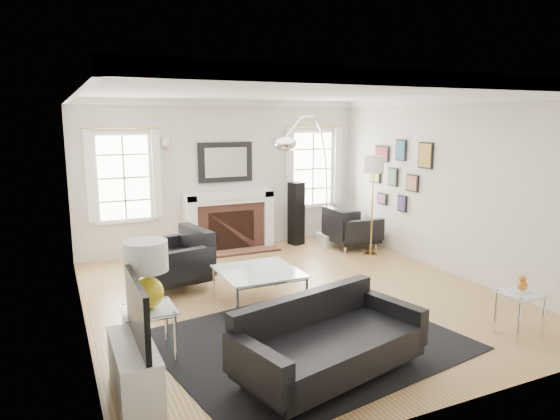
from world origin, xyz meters
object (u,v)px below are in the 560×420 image
fireplace (229,222)px  coffee_table (259,273)px  armchair_left (176,261)px  arc_floor_lamp (308,179)px  sofa (326,342)px  gourd_lamp (146,270)px  armchair_right (349,229)px

fireplace → coffee_table: fireplace is taller
armchair_left → arc_floor_lamp: size_ratio=0.46×
sofa → coffee_table: sofa is taller
gourd_lamp → arc_floor_lamp: 4.32m
coffee_table → sofa: bearing=-94.0°
sofa → arc_floor_lamp: (1.80, 3.78, 1.08)m
sofa → arc_floor_lamp: arc_floor_lamp is taller
sofa → armchair_left: bearing=102.6°
gourd_lamp → arc_floor_lamp: (3.29, 2.76, 0.45)m
fireplace → armchair_right: 2.29m
armchair_right → gourd_lamp: size_ratio=1.41×
fireplace → armchair_right: fireplace is taller
coffee_table → arc_floor_lamp: size_ratio=0.39×
coffee_table → armchair_left: bearing=127.3°
armchair_left → armchair_right: size_ratio=1.23×
gourd_lamp → armchair_left: bearing=70.0°
sofa → gourd_lamp: gourd_lamp is taller
sofa → gourd_lamp: size_ratio=2.92×
arc_floor_lamp → fireplace: bearing=134.9°
fireplace → sofa: size_ratio=0.83×
fireplace → coffee_table: 2.89m
coffee_table → armchair_right: bearing=36.5°
armchair_right → coffee_table: bearing=-143.5°
armchair_left → gourd_lamp: 2.35m
sofa → armchair_left: (-0.71, 3.16, 0.06)m
fireplace → armchair_right: (2.13, -0.82, -0.18)m
sofa → arc_floor_lamp: size_ratio=0.78×
fireplace → armchair_right: bearing=-21.1°
fireplace → gourd_lamp: (-2.20, -3.85, 0.42)m
armchair_left → coffee_table: bearing=-52.7°
gourd_lamp → arc_floor_lamp: size_ratio=0.27×
fireplace → armchair_left: (-1.42, -1.71, -0.15)m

